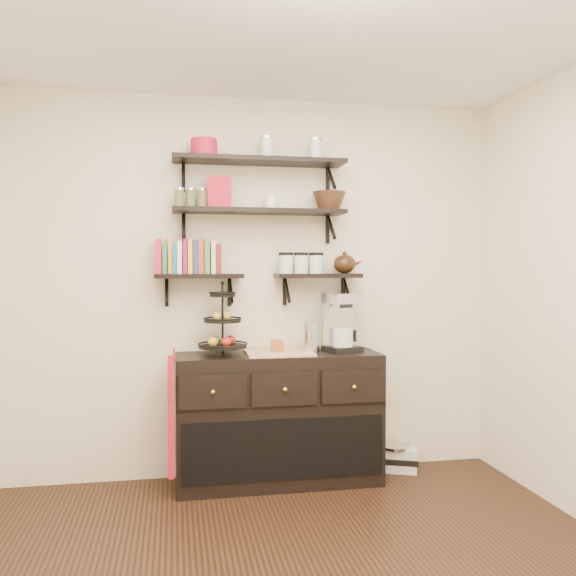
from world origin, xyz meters
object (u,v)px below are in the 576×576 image
(sideboard, at_px, (278,418))
(coffee_maker, at_px, (341,324))
(radio, at_px, (395,458))
(fruit_stand, at_px, (223,331))

(sideboard, distance_m, coffee_maker, 0.79)
(radio, bearing_deg, coffee_maker, -151.20)
(coffee_maker, distance_m, radio, 1.09)
(fruit_stand, bearing_deg, radio, 3.45)
(sideboard, height_order, coffee_maker, coffee_maker)
(fruit_stand, height_order, radio, fruit_stand)
(radio, bearing_deg, fruit_stand, -154.61)
(sideboard, relative_size, fruit_stand, 2.91)
(fruit_stand, distance_m, radio, 1.59)
(fruit_stand, xyz_separation_m, radio, (1.26, 0.08, -0.97))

